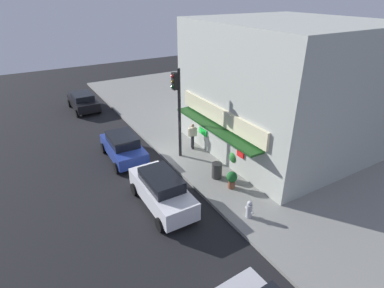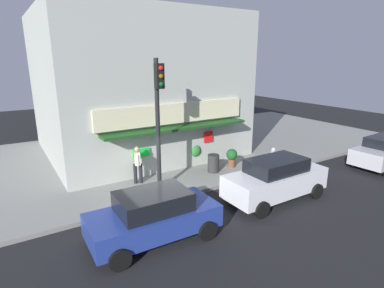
{
  "view_description": "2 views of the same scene",
  "coord_description": "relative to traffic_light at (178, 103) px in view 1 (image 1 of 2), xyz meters",
  "views": [
    {
      "loc": [
        15.36,
        -6.92,
        9.47
      ],
      "look_at": [
        2.3,
        0.8,
        1.79
      ],
      "focal_mm": 28.68,
      "sensor_mm": 36.0,
      "label": 1
    },
    {
      "loc": [
        -4.83,
        -10.19,
        5.61
      ],
      "look_at": [
        2.35,
        1.28,
        1.85
      ],
      "focal_mm": 29.21,
      "sensor_mm": 36.0,
      "label": 2
    }
  ],
  "objects": [
    {
      "name": "potted_plant_by_doorway",
      "position": [
        2.99,
        2.11,
        -2.75
      ],
      "size": [
        0.8,
        0.8,
        1.18
      ],
      "color": "#59595B",
      "rests_on": "sidewalk"
    },
    {
      "name": "ground_plane",
      "position": [
        -0.54,
        -0.89,
        -3.64
      ],
      "size": [
        57.71,
        57.71,
        0.0
      ],
      "primitive_type": "plane",
      "color": "black"
    },
    {
      "name": "parked_car_black",
      "position": [
        -11.84,
        -3.04,
        -2.86
      ],
      "size": [
        4.16,
        2.12,
        1.46
      ],
      "color": "black",
      "rests_on": "ground_plane"
    },
    {
      "name": "potted_plant_by_window",
      "position": [
        4.42,
        0.73,
        -2.91
      ],
      "size": [
        0.57,
        0.57,
        0.95
      ],
      "color": "brown",
      "rests_on": "sidewalk"
    },
    {
      "name": "traffic_light",
      "position": [
        0.0,
        0.0,
        0.0
      ],
      "size": [
        0.32,
        0.58,
        5.44
      ],
      "color": "black",
      "rests_on": "sidewalk"
    },
    {
      "name": "trash_can",
      "position": [
        3.2,
        0.64,
        -3.03
      ],
      "size": [
        0.56,
        0.56,
        0.88
      ],
      "primitive_type": "cylinder",
      "color": "#2D2D2D",
      "rests_on": "sidewalk"
    },
    {
      "name": "parked_car_white",
      "position": [
        3.71,
        -2.92,
        -2.74
      ],
      "size": [
        4.37,
        1.91,
        1.75
      ],
      "color": "silver",
      "rests_on": "ground_plane"
    },
    {
      "name": "parked_car_blue",
      "position": [
        -1.71,
        -2.95,
        -2.81
      ],
      "size": [
        4.11,
        2.09,
        1.61
      ],
      "color": "navy",
      "rests_on": "ground_plane"
    },
    {
      "name": "pedestrian",
      "position": [
        -0.48,
        1.27,
        -2.53
      ],
      "size": [
        0.43,
        0.59,
        1.71
      ],
      "color": "black",
      "rests_on": "sidewalk"
    },
    {
      "name": "corner_building",
      "position": [
        1.73,
        6.6,
        0.42
      ],
      "size": [
        10.23,
        10.39,
        7.78
      ],
      "color": "#ADB2A8",
      "rests_on": "sidewalk"
    },
    {
      "name": "fire_hydrant",
      "position": [
        6.66,
        0.02,
        -3.05
      ],
      "size": [
        0.52,
        0.28,
        0.86
      ],
      "color": "#B2B2B7",
      "rests_on": "sidewalk"
    },
    {
      "name": "sidewalk",
      "position": [
        -0.54,
        5.48,
        -3.55
      ],
      "size": [
        38.47,
        12.74,
        0.17
      ],
      "primitive_type": "cube",
      "color": "gray",
      "rests_on": "ground_plane"
    }
  ]
}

